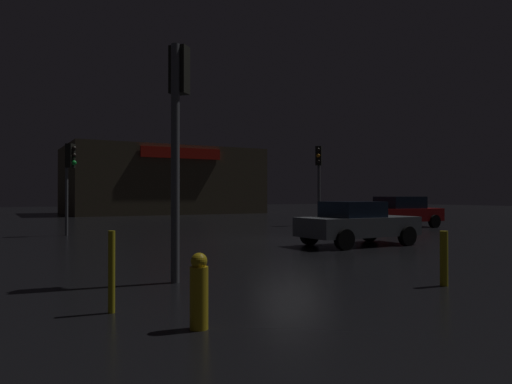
{
  "coord_description": "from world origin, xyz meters",
  "views": [
    {
      "loc": [
        -9.46,
        -14.37,
        1.58
      ],
      "look_at": [
        1.18,
        4.76,
        1.74
      ],
      "focal_mm": 33.93,
      "sensor_mm": 36.0,
      "label": 1
    }
  ],
  "objects": [
    {
      "name": "ground_plane",
      "position": [
        0.0,
        0.0,
        0.0
      ],
      "size": [
        120.0,
        120.0,
        0.0
      ],
      "primitive_type": "plane",
      "color": "black"
    },
    {
      "name": "store_building",
      "position": [
        4.26,
        27.81,
        2.88
      ],
      "size": [
        16.28,
        10.22,
        5.75
      ],
      "color": "brown",
      "rests_on": "ground"
    },
    {
      "name": "traffic_signal_opposite",
      "position": [
        -6.41,
        -5.92,
        3.01
      ],
      "size": [
        0.42,
        0.42,
        4.35
      ],
      "color": "#595B60",
      "rests_on": "ground"
    },
    {
      "name": "traffic_signal_cross_left",
      "position": [
        5.95,
        6.45,
        2.93
      ],
      "size": [
        0.42,
        0.42,
        4.2
      ],
      "color": "#595B60",
      "rests_on": "ground"
    },
    {
      "name": "traffic_signal_cross_right",
      "position": [
        -6.62,
        5.9,
        2.72
      ],
      "size": [
        0.43,
        0.42,
        3.63
      ],
      "color": "#595B60",
      "rests_on": "ground"
    },
    {
      "name": "car_near",
      "position": [
        8.42,
        3.06,
        0.79
      ],
      "size": [
        4.15,
        2.22,
        1.53
      ],
      "color": "#A51414",
      "rests_on": "ground"
    },
    {
      "name": "car_far",
      "position": [
        0.79,
        -2.53,
        0.71
      ],
      "size": [
        3.86,
        1.96,
        1.39
      ],
      "color": "slate",
      "rests_on": "ground"
    },
    {
      "name": "fire_hydrant",
      "position": [
        -7.27,
        -9.04,
        0.45
      ],
      "size": [
        0.22,
        0.22,
        0.91
      ],
      "color": "gold",
      "rests_on": "ground"
    },
    {
      "name": "bollard_kerb_a",
      "position": [
        -2.47,
        -8.58,
        0.48
      ],
      "size": [
        0.14,
        0.14,
        0.96
      ],
      "primitive_type": "cylinder",
      "color": "gold",
      "rests_on": "ground"
    },
    {
      "name": "bollard_kerb_b",
      "position": [
        -7.99,
        -7.73,
        0.55
      ],
      "size": [
        0.09,
        0.09,
        1.11
      ],
      "primitive_type": "cylinder",
      "color": "gold",
      "rests_on": "ground"
    }
  ]
}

